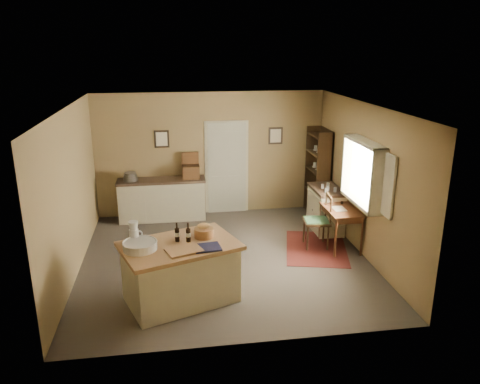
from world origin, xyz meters
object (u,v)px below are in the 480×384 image
object	(u,v)px
sideboard	(162,198)
writing_desk	(341,213)
desk_chair	(316,221)
work_island	(180,271)
right_cabinet	(326,209)
shelving_unit	(320,173)

from	to	relation	value
sideboard	writing_desk	bearing A→B (deg)	-31.38
sideboard	desk_chair	xyz separation A→B (m)	(2.85, -1.91, 0.02)
desk_chair	work_island	bearing A→B (deg)	-142.41
right_cabinet	shelving_unit	world-z (taller)	shelving_unit
writing_desk	right_cabinet	xyz separation A→B (m)	(-0.00, 0.86, -0.21)
sideboard	writing_desk	size ratio (longest dim) A/B	2.00
desk_chair	shelving_unit	xyz separation A→B (m)	(0.59, 1.71, 0.46)
right_cabinet	work_island	bearing A→B (deg)	-142.17
writing_desk	shelving_unit	world-z (taller)	shelving_unit
sideboard	right_cabinet	world-z (taller)	sideboard
right_cabinet	shelving_unit	size ratio (longest dim) A/B	0.51
sideboard	writing_desk	xyz separation A→B (m)	(3.29, -2.01, 0.19)
desk_chair	shelving_unit	size ratio (longest dim) A/B	0.52
sideboard	shelving_unit	bearing A→B (deg)	-3.32
work_island	shelving_unit	bearing A→B (deg)	26.28
work_island	writing_desk	size ratio (longest dim) A/B	2.02
writing_desk	desk_chair	size ratio (longest dim) A/B	0.93
work_island	right_cabinet	world-z (taller)	work_island
work_island	right_cabinet	xyz separation A→B (m)	(3.02, 2.34, -0.02)
work_island	sideboard	xyz separation A→B (m)	(-0.27, 3.49, -0.00)
desk_chair	shelving_unit	bearing A→B (deg)	77.03
work_island	writing_desk	bearing A→B (deg)	6.38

